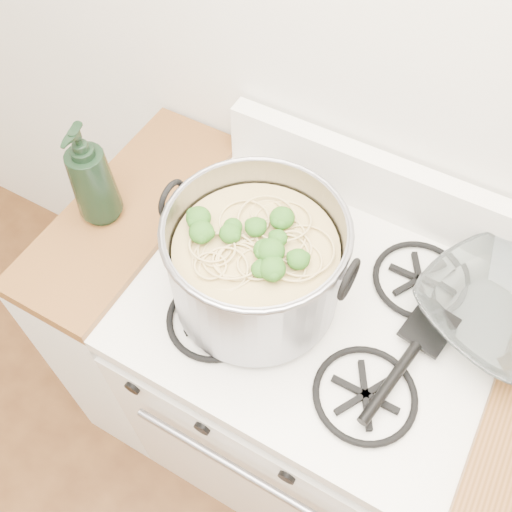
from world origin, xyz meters
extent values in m
plane|color=silver|center=(0.00, 1.60, 1.35)|extent=(3.60, 0.00, 3.60)
cube|color=white|center=(0.00, 1.27, 0.41)|extent=(0.76, 0.65, 0.81)
cube|color=white|center=(0.00, 1.27, 0.88)|extent=(0.76, 0.65, 0.04)
cube|color=black|center=(0.00, 0.95, 0.42)|extent=(0.58, 0.02, 0.46)
cube|color=black|center=(0.00, 1.27, 0.91)|extent=(0.60, 0.56, 0.02)
cylinder|color=black|center=(-0.28, 0.95, 0.78)|extent=(0.04, 0.03, 0.04)
cylinder|color=black|center=(-0.10, 0.95, 0.78)|extent=(0.04, 0.03, 0.04)
cylinder|color=black|center=(0.10, 0.95, 0.78)|extent=(0.04, 0.03, 0.04)
cube|color=silver|center=(-0.51, 1.27, 0.44)|extent=(0.25, 0.65, 0.88)
cube|color=#5A3616|center=(-0.51, 1.27, 0.90)|extent=(0.25, 0.65, 0.04)
cylinder|color=gray|center=(-0.12, 1.21, 1.04)|extent=(0.34, 0.34, 0.23)
torus|color=gray|center=(-0.12, 1.21, 1.15)|extent=(0.36, 0.36, 0.01)
torus|color=black|center=(-0.31, 1.21, 1.12)|extent=(0.01, 0.08, 0.08)
torus|color=black|center=(0.06, 1.21, 1.12)|extent=(0.01, 0.08, 0.08)
cylinder|color=#A88D4F|center=(-0.12, 1.21, 1.01)|extent=(0.32, 0.32, 0.17)
sphere|color=#265717|center=(-0.12, 1.21, 1.11)|extent=(0.04, 0.04, 0.04)
sphere|color=#265717|center=(-0.12, 1.21, 1.11)|extent=(0.04, 0.04, 0.04)
sphere|color=#265717|center=(-0.12, 1.21, 1.11)|extent=(0.04, 0.04, 0.04)
sphere|color=#265717|center=(-0.12, 1.21, 1.11)|extent=(0.04, 0.04, 0.04)
sphere|color=#265717|center=(-0.12, 1.21, 1.11)|extent=(0.04, 0.04, 0.04)
sphere|color=#265717|center=(-0.12, 1.21, 1.11)|extent=(0.04, 0.04, 0.04)
sphere|color=#265717|center=(-0.12, 1.21, 1.11)|extent=(0.04, 0.04, 0.04)
sphere|color=#265717|center=(-0.12, 1.21, 1.11)|extent=(0.04, 0.04, 0.04)
sphere|color=#265717|center=(-0.12, 1.21, 1.11)|extent=(0.04, 0.04, 0.04)
sphere|color=#265717|center=(-0.12, 1.21, 1.11)|extent=(0.04, 0.04, 0.04)
sphere|color=#265717|center=(-0.12, 1.21, 1.11)|extent=(0.04, 0.04, 0.04)
sphere|color=#265717|center=(-0.12, 1.21, 1.11)|extent=(0.04, 0.04, 0.04)
imported|color=white|center=(0.33, 1.39, 0.94)|extent=(0.16, 0.16, 0.03)
imported|color=black|center=(-0.54, 1.22, 1.05)|extent=(0.12, 0.12, 0.26)
camera|label=1|loc=(0.18, 0.67, 1.97)|focal=40.00mm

